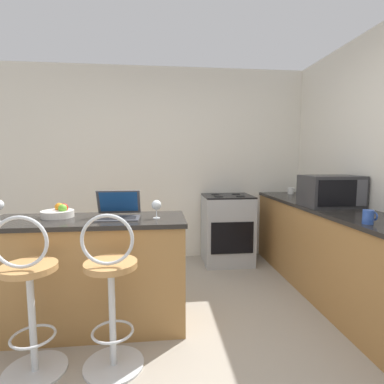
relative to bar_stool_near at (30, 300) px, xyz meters
name	(u,v)px	position (x,y,z in m)	size (l,w,h in m)	color
ground_plane	(171,375)	(0.88, -0.11, -0.50)	(20.00, 20.00, 0.00)	gray
wall_back	(164,165)	(0.88, 2.26, 0.80)	(12.00, 0.06, 2.60)	silver
breakfast_bar	(90,273)	(0.25, 0.54, -0.05)	(1.54, 0.57, 0.91)	#9E703D
counter_right	(334,253)	(2.53, 0.81, -0.05)	(0.59, 2.87, 0.91)	#9E703D
bar_stool_near	(30,300)	(0.00, 0.00, 0.00)	(0.40, 0.40, 1.05)	silver
bar_stool_far	(111,296)	(0.50, 0.00, 0.00)	(0.40, 0.40, 1.05)	silver
laptop	(118,211)	(0.48, 0.56, 0.46)	(0.35, 0.29, 0.22)	#47474C
microwave	(331,191)	(2.52, 0.91, 0.56)	(0.54, 0.39, 0.31)	#2D2D30
stove_range	(227,229)	(1.71, 1.93, -0.05)	(0.63, 0.57, 0.91)	#9EA3A8
mug_blue	(369,217)	(2.34, 0.11, 0.46)	(0.09, 0.08, 0.10)	#2D51AD
fruit_bowl	(58,213)	(-0.01, 0.63, 0.44)	(0.26, 0.26, 0.11)	silver
mug_white	(291,191)	(2.60, 1.98, 0.45)	(0.10, 0.08, 0.09)	white
wine_glass_tall	(156,205)	(0.79, 0.49, 0.51)	(0.08, 0.08, 0.15)	silver
storage_jar	(324,191)	(2.71, 1.36, 0.51)	(0.12, 0.12, 0.22)	silver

